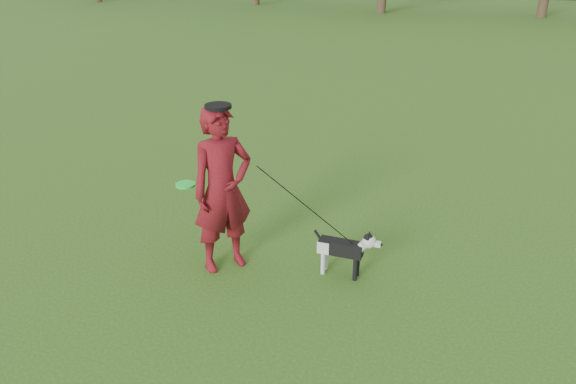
% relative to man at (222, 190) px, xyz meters
% --- Properties ---
extents(ground, '(120.00, 120.00, 0.00)m').
position_rel_man_xyz_m(ground, '(0.43, 0.41, -1.01)').
color(ground, '#285116').
rests_on(ground, ground).
extents(man, '(0.84, 0.88, 2.02)m').
position_rel_man_xyz_m(man, '(0.00, 0.00, 0.00)').
color(man, '#5E0D0D').
rests_on(man, ground).
extents(dog, '(0.83, 0.17, 0.63)m').
position_rel_man_xyz_m(dog, '(1.43, 0.28, -0.63)').
color(dog, black).
rests_on(dog, ground).
extents(man_held_items, '(2.06, 0.56, 1.61)m').
position_rel_man_xyz_m(man_held_items, '(1.00, 0.11, -0.09)').
color(man_held_items, '#1CE531').
rests_on(man_held_items, ground).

